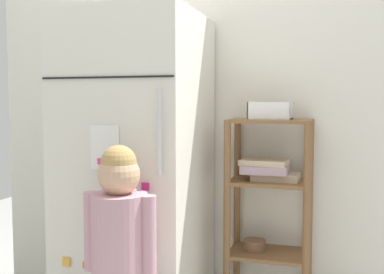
% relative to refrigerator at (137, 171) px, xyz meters
% --- Properties ---
extents(kitchen_wall_back, '(2.58, 0.03, 2.08)m').
position_rel_refrigerator_xyz_m(kitchen_wall_back, '(0.24, 0.36, 0.25)').
color(kitchen_wall_back, silver).
rests_on(kitchen_wall_back, ground).
extents(refrigerator, '(0.65, 0.70, 1.58)m').
position_rel_refrigerator_xyz_m(refrigerator, '(0.00, 0.00, 0.00)').
color(refrigerator, silver).
rests_on(refrigerator, ground).
extents(child_standing, '(0.31, 0.23, 0.98)m').
position_rel_refrigerator_xyz_m(child_standing, '(0.14, -0.50, -0.20)').
color(child_standing, '#593E4A').
rests_on(child_standing, ground).
extents(pantry_shelf_unit, '(0.42, 0.29, 1.06)m').
position_rel_refrigerator_xyz_m(pantry_shelf_unit, '(0.65, 0.19, -0.13)').
color(pantry_shelf_unit, brown).
rests_on(pantry_shelf_unit, ground).
extents(fruit_bin, '(0.21, 0.17, 0.09)m').
position_rel_refrigerator_xyz_m(fruit_bin, '(0.65, 0.21, 0.30)').
color(fruit_bin, white).
rests_on(fruit_bin, pantry_shelf_unit).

